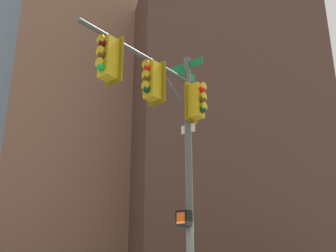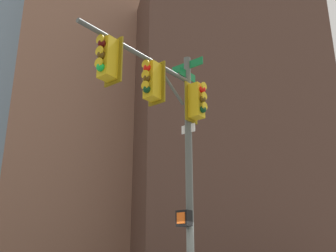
% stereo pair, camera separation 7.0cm
% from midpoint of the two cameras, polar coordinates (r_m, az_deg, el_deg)
% --- Properties ---
extents(signal_pole_assembly, '(2.94, 3.69, 7.28)m').
position_cam_midpoint_polar(signal_pole_assembly, '(10.58, 0.05, 1.33)').
color(signal_pole_assembly, '#4C514C').
rests_on(signal_pole_assembly, ground_plane).
extents(building_brick_nearside, '(22.24, 14.16, 58.31)m').
position_cam_midpoint_polar(building_brick_nearside, '(58.22, -11.46, 9.81)').
color(building_brick_nearside, '#845B47').
rests_on(building_brick_nearside, ground_plane).
extents(building_brick_midblock, '(23.54, 19.51, 29.64)m').
position_cam_midpoint_polar(building_brick_midblock, '(48.51, 5.95, -2.92)').
color(building_brick_midblock, '#4C3328').
rests_on(building_brick_midblock, ground_plane).
extents(building_glass_tower, '(24.58, 32.30, 80.75)m').
position_cam_midpoint_polar(building_glass_tower, '(77.29, -13.07, 11.77)').
color(building_glass_tower, '#7A99B2').
rests_on(building_glass_tower, ground_plane).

